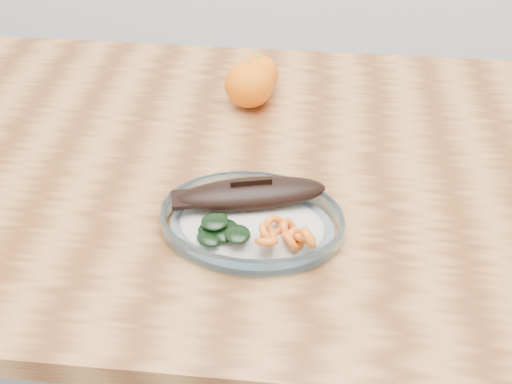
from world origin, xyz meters
TOP-DOWN VIEW (x-y plane):
  - dining_table at (0.00, 0.00)m, footprint 1.20×0.80m
  - plated_meal at (0.02, -0.15)m, footprint 0.50×0.50m
  - orange_left at (-0.02, 0.18)m, footprint 0.09×0.09m
  - orange_right at (-0.01, 0.23)m, footprint 0.07×0.07m

SIDE VIEW (x-z plane):
  - dining_table at x=0.00m, z-range 0.28..1.03m
  - plated_meal at x=0.02m, z-range 0.73..0.81m
  - orange_right at x=-0.01m, z-range 0.75..0.82m
  - orange_left at x=-0.02m, z-range 0.75..0.84m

